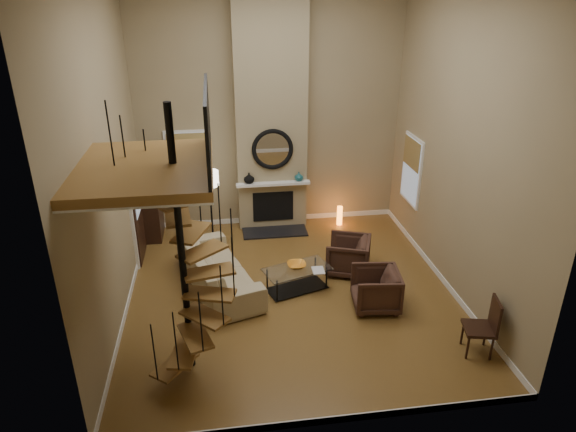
{
  "coord_description": "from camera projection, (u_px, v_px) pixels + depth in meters",
  "views": [
    {
      "loc": [
        -1.23,
        -8.16,
        5.3
      ],
      "look_at": [
        0.0,
        0.4,
        1.4
      ],
      "focal_mm": 31.92,
      "sensor_mm": 36.0,
      "label": 1
    }
  ],
  "objects": [
    {
      "name": "loft",
      "position": [
        153.0,
        164.0,
        6.49
      ],
      "size": [
        1.7,
        2.2,
        1.09
      ],
      "color": "olive",
      "rests_on": "left_wall"
    },
    {
      "name": "ground",
      "position": [
        291.0,
        292.0,
        9.71
      ],
      "size": [
        6.0,
        6.5,
        0.01
      ],
      "primitive_type": "cube",
      "color": "olive",
      "rests_on": "ground"
    },
    {
      "name": "floor_lamp",
      "position": [
        210.0,
        184.0,
        10.96
      ],
      "size": [
        0.41,
        0.41,
        1.71
      ],
      "color": "black",
      "rests_on": "ground"
    },
    {
      "name": "mantel",
      "position": [
        273.0,
        184.0,
        11.74
      ],
      "size": [
        1.7,
        0.18,
        0.06
      ],
      "primitive_type": "cube",
      "color": "white",
      "rests_on": "chimney_breast"
    },
    {
      "name": "chimney_breast",
      "position": [
        271.0,
        112.0,
        11.33
      ],
      "size": [
        1.6,
        0.38,
        5.5
      ],
      "primitive_type": "cube",
      "color": "#968661",
      "rests_on": "ground"
    },
    {
      "name": "spiral_stair",
      "position": [
        184.0,
        262.0,
        7.12
      ],
      "size": [
        1.47,
        1.47,
        4.06
      ],
      "color": "black",
      "rests_on": "ground"
    },
    {
      "name": "firebox",
      "position": [
        273.0,
        206.0,
        12.06
      ],
      "size": [
        0.95,
        0.02,
        0.72
      ],
      "primitive_type": "cube",
      "color": "black",
      "rests_on": "chimney_breast"
    },
    {
      "name": "book",
      "position": [
        317.0,
        271.0,
        9.51
      ],
      "size": [
        0.23,
        0.3,
        0.03
      ],
      "primitive_type": "imported",
      "rotation": [
        0.0,
        0.0,
        -0.03
      ],
      "color": "gray",
      "rests_on": "coffee_table"
    },
    {
      "name": "vase_left",
      "position": [
        249.0,
        178.0,
        11.64
      ],
      "size": [
        0.24,
        0.24,
        0.25
      ],
      "primitive_type": "imported",
      "color": "black",
      "rests_on": "mantel"
    },
    {
      "name": "baseboard_front",
      "position": [
        327.0,
        420.0,
        6.76
      ],
      "size": [
        6.0,
        0.02,
        0.12
      ],
      "primitive_type": "cube",
      "color": "white",
      "rests_on": "ground"
    },
    {
      "name": "hearth",
      "position": [
        275.0,
        232.0,
        12.01
      ],
      "size": [
        1.5,
        0.6,
        0.04
      ],
      "primitive_type": "cube",
      "color": "black",
      "rests_on": "ground"
    },
    {
      "name": "armchair_near",
      "position": [
        352.0,
        256.0,
        10.26
      ],
      "size": [
        1.07,
        1.05,
        0.76
      ],
      "primitive_type": "imported",
      "rotation": [
        0.0,
        0.0,
        -1.92
      ],
      "color": "#42281E",
      "rests_on": "ground"
    },
    {
      "name": "baseboard_left",
      "position": [
        128.0,
        302.0,
        9.29
      ],
      "size": [
        0.02,
        6.5,
        0.12
      ],
      "primitive_type": "cube",
      "color": "white",
      "rests_on": "ground"
    },
    {
      "name": "vase_right",
      "position": [
        299.0,
        176.0,
        11.8
      ],
      "size": [
        0.2,
        0.2,
        0.21
      ],
      "primitive_type": "imported",
      "color": "#195359",
      "rests_on": "mantel"
    },
    {
      "name": "armchair_far",
      "position": [
        380.0,
        289.0,
        9.13
      ],
      "size": [
        0.9,
        0.88,
        0.75
      ],
      "primitive_type": "imported",
      "rotation": [
        0.0,
        0.0,
        -1.68
      ],
      "color": "#42281E",
      "rests_on": "ground"
    },
    {
      "name": "left_wall",
      "position": [
        106.0,
        160.0,
        8.19
      ],
      "size": [
        0.02,
        6.5,
        5.5
      ],
      "primitive_type": "cube",
      "color": "#978661",
      "rests_on": "ground"
    },
    {
      "name": "baseboard_back",
      "position": [
        272.0,
        219.0,
        12.6
      ],
      "size": [
        6.0,
        0.02,
        0.12
      ],
      "primitive_type": "cube",
      "color": "white",
      "rests_on": "ground"
    },
    {
      "name": "bowl",
      "position": [
        297.0,
        265.0,
        9.63
      ],
      "size": [
        0.35,
        0.35,
        0.09
      ],
      "primitive_type": "imported",
      "color": "orange",
      "rests_on": "coffee_table"
    },
    {
      "name": "front_wall",
      "position": [
        335.0,
        239.0,
        5.64
      ],
      "size": [
        6.0,
        0.02,
        5.5
      ],
      "primitive_type": "cube",
      "color": "#978661",
      "rests_on": "ground"
    },
    {
      "name": "back_wall",
      "position": [
        270.0,
        110.0,
        11.51
      ],
      "size": [
        6.0,
        0.02,
        5.5
      ],
      "primitive_type": "cube",
      "color": "#978661",
      "rests_on": "ground"
    },
    {
      "name": "coffee_table",
      "position": [
        297.0,
        276.0,
        9.67
      ],
      "size": [
        1.36,
        0.97,
        0.46
      ],
      "color": "silver",
      "rests_on": "ground"
    },
    {
      "name": "window_right",
      "position": [
        412.0,
        169.0,
        11.22
      ],
      "size": [
        0.06,
        1.02,
        1.52
      ],
      "color": "white",
      "rests_on": "right_wall"
    },
    {
      "name": "right_wall",
      "position": [
        460.0,
        145.0,
        8.96
      ],
      "size": [
        0.02,
        6.5,
        5.5
      ],
      "primitive_type": "cube",
      "color": "#978661",
      "rests_on": "ground"
    },
    {
      "name": "side_chair",
      "position": [
        486.0,
        324.0,
        7.9
      ],
      "size": [
        0.55,
        0.55,
        0.98
      ],
      "color": "black",
      "rests_on": "ground"
    },
    {
      "name": "hutch",
      "position": [
        150.0,
        198.0,
        11.49
      ],
      "size": [
        0.42,
        0.9,
        2.01
      ],
      "primitive_type": "cube",
      "color": "black",
      "rests_on": "ground"
    },
    {
      "name": "mirror_disc",
      "position": [
        273.0,
        149.0,
        11.47
      ],
      "size": [
        0.8,
        0.01,
        0.8
      ],
      "primitive_type": "cylinder",
      "rotation": [
        1.57,
        0.0,
        0.0
      ],
      "color": "white",
      "rests_on": "chimney_breast"
    },
    {
      "name": "baseboard_right",
      "position": [
        441.0,
        277.0,
        10.07
      ],
      "size": [
        0.02,
        6.5,
        0.12
      ],
      "primitive_type": "cube",
      "color": "white",
      "rests_on": "ground"
    },
    {
      "name": "window_back",
      "position": [
        188.0,
        162.0,
        11.7
      ],
      "size": [
        1.02,
        0.06,
        1.52
      ],
      "color": "white",
      "rests_on": "back_wall"
    },
    {
      "name": "entry_door",
      "position": [
        136.0,
        212.0,
        10.51
      ],
      "size": [
        0.1,
        1.05,
        2.16
      ],
      "color": "white",
      "rests_on": "ground"
    },
    {
      "name": "mirror_frame",
      "position": [
        273.0,
        149.0,
        11.46
      ],
      "size": [
        0.94,
        0.1,
        0.94
      ],
      "primitive_type": "torus",
      "rotation": [
        1.57,
        0.0,
        0.0
      ],
      "color": "black",
      "rests_on": "chimney_breast"
    },
    {
      "name": "accent_lamp",
      "position": [
        340.0,
        216.0,
        12.31
      ],
      "size": [
        0.13,
        0.13,
        0.46
      ],
      "primitive_type": "cylinder",
      "color": "orange",
      "rests_on": "ground"
    },
    {
      "name": "sofa",
      "position": [
        217.0,
        268.0,
        9.73
      ],
      "size": [
        1.68,
        2.71,
        0.74
      ],
      "primitive_type": "imported",
      "rotation": [
        0.0,
        0.0,
        1.86
      ],
      "color": "tan",
      "rests_on": "ground"
    }
  ]
}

